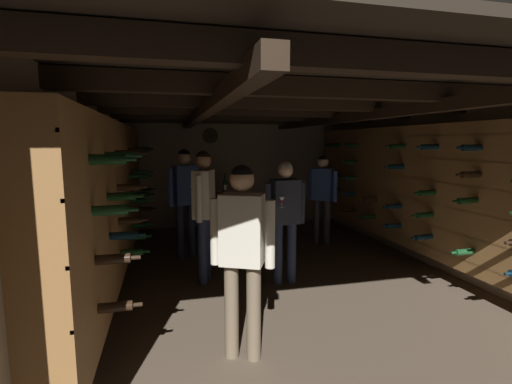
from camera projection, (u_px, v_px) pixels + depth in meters
ground_plane at (279, 274)px, 5.06m from camera, size 8.40×8.40×0.00m
room_shell at (274, 170)px, 5.12m from camera, size 4.72×6.52×2.41m
wine_crate_stack at (231, 217)px, 6.71m from camera, size 0.52×0.35×0.90m
display_bottle at (225, 185)px, 6.64m from camera, size 0.08×0.08×0.35m
person_host_center at (285, 211)px, 4.63m from camera, size 0.54×0.35×1.57m
person_guest_far_right at (322, 191)px, 6.48m from camera, size 0.41×0.40×1.58m
person_guest_far_left at (185, 193)px, 5.66m from camera, size 0.51×0.41×1.71m
person_guest_near_left at (242, 244)px, 2.98m from camera, size 0.50×0.34×1.63m
person_guest_mid_left at (204, 203)px, 4.68m from camera, size 0.33×0.51×1.70m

